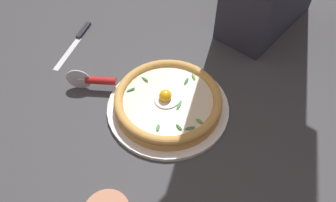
{
  "coord_description": "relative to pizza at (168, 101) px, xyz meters",
  "views": [
    {
      "loc": [
        0.39,
        0.43,
        0.71
      ],
      "look_at": [
        0.01,
        0.02,
        0.03
      ],
      "focal_mm": 34.97,
      "sensor_mm": 36.0,
      "label": 1
    }
  ],
  "objects": [
    {
      "name": "pizza_plate",
      "position": [
        -0.0,
        0.0,
        -0.03
      ],
      "size": [
        0.33,
        0.33,
        0.01
      ],
      "primitive_type": "cylinder",
      "color": "white",
      "rests_on": "ground"
    },
    {
      "name": "pizza",
      "position": [
        0.0,
        0.0,
        0.0
      ],
      "size": [
        0.29,
        0.29,
        0.06
      ],
      "color": "#CF9249",
      "rests_on": "pizza_plate"
    },
    {
      "name": "ground_plane",
      "position": [
        -0.01,
        -0.02,
        -0.05
      ],
      "size": [
        2.4,
        2.4,
        0.03
      ],
      "primitive_type": "cube",
      "color": "#3A3B3E",
      "rests_on": "ground"
    },
    {
      "name": "table_knife",
      "position": [
        0.02,
        -0.42,
        -0.03
      ],
      "size": [
        0.22,
        0.13,
        0.01
      ],
      "color": "silver",
      "rests_on": "ground"
    },
    {
      "name": "pizza_cutter",
      "position": [
        0.1,
        -0.19,
        0.0
      ],
      "size": [
        0.11,
        0.11,
        0.07
      ],
      "color": "silver",
      "rests_on": "ground"
    }
  ]
}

